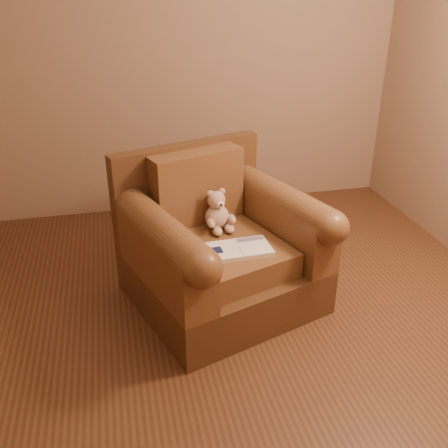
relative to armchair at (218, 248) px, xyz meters
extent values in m
plane|color=#52301C|center=(-0.10, -0.46, -0.37)|extent=(4.00, 4.00, 0.00)
cube|color=#8D6E57|center=(-0.10, 1.54, 0.98)|extent=(4.00, 0.02, 2.70)
cube|color=#4B2E19|center=(0.01, -0.04, -0.22)|extent=(1.31, 1.28, 0.29)
cube|color=#4B2E19|center=(-0.13, 0.38, 0.25)|extent=(1.03, 0.44, 0.65)
cube|color=brown|center=(0.03, -0.09, 0.01)|extent=(0.81, 0.89, 0.16)
cube|color=brown|center=(-0.08, 0.25, 0.32)|extent=(0.63, 0.35, 0.47)
cube|color=brown|center=(-0.37, -0.23, 0.10)|extent=(0.49, 0.91, 0.34)
cube|color=brown|center=(0.43, 0.04, 0.10)|extent=(0.49, 0.91, 0.34)
cylinder|color=brown|center=(-0.37, -0.23, 0.26)|extent=(0.49, 0.91, 0.21)
cylinder|color=brown|center=(0.43, 0.04, 0.26)|extent=(0.49, 0.91, 0.21)
ellipsoid|color=tan|center=(0.02, 0.11, 0.16)|extent=(0.16, 0.14, 0.16)
sphere|color=tan|center=(0.02, 0.12, 0.28)|extent=(0.11, 0.11, 0.11)
ellipsoid|color=tan|center=(-0.02, 0.12, 0.32)|extent=(0.05, 0.03, 0.05)
ellipsoid|color=tan|center=(0.05, 0.14, 0.32)|extent=(0.05, 0.03, 0.05)
ellipsoid|color=beige|center=(0.03, 0.07, 0.27)|extent=(0.05, 0.04, 0.05)
sphere|color=black|center=(0.03, 0.05, 0.27)|extent=(0.02, 0.02, 0.02)
ellipsoid|color=tan|center=(-0.04, 0.03, 0.16)|extent=(0.05, 0.10, 0.05)
ellipsoid|color=tan|center=(0.10, 0.06, 0.16)|extent=(0.05, 0.10, 0.05)
ellipsoid|color=tan|center=(0.00, 0.01, 0.11)|extent=(0.06, 0.10, 0.05)
ellipsoid|color=tan|center=(0.08, 0.03, 0.11)|extent=(0.06, 0.10, 0.05)
cube|color=beige|center=(0.08, -0.23, 0.10)|extent=(0.38, 0.24, 0.03)
cube|color=white|center=(-0.02, -0.23, 0.11)|extent=(0.19, 0.23, 0.00)
cube|color=white|center=(0.17, -0.22, 0.11)|extent=(0.19, 0.23, 0.00)
cube|color=beige|center=(0.08, -0.23, 0.11)|extent=(0.02, 0.22, 0.00)
cube|color=#0F1638|center=(-0.06, -0.23, 0.12)|extent=(0.06, 0.08, 0.00)
cube|color=slate|center=(0.17, -0.14, 0.12)|extent=(0.17, 0.05, 0.00)
cylinder|color=gold|center=(0.56, 0.35, -0.35)|extent=(0.29, 0.29, 0.02)
cylinder|color=gold|center=(0.56, 0.35, -0.11)|extent=(0.03, 0.03, 0.47)
cylinder|color=gold|center=(0.56, 0.35, 0.14)|extent=(0.36, 0.36, 0.02)
cylinder|color=gold|center=(0.56, 0.35, 0.12)|extent=(0.03, 0.03, 0.02)
camera|label=1|loc=(-0.58, -2.71, 1.53)|focal=40.00mm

